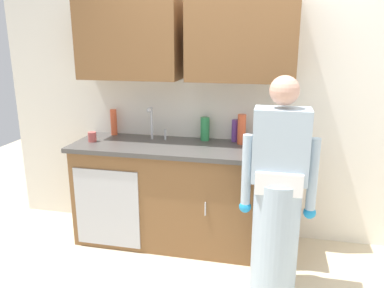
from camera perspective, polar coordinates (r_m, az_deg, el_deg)
The scene contains 12 objects.
kitchen_wall_with_uppers at distance 3.47m, azimuth 6.12°, elevation 9.24°, with size 4.80×0.44×2.70m.
counter_cabinet at distance 3.52m, azimuth -1.71°, elevation -7.89°, with size 1.90×0.62×0.90m.
countertop at distance 3.37m, azimuth -1.72°, elevation -0.52°, with size 1.96×0.66×0.04m, color #474442.
sink at distance 3.45m, azimuth -6.15°, elevation -0.12°, with size 0.50×0.36×0.35m.
person_at_sink at distance 2.83m, azimuth 12.69°, elevation -9.01°, with size 0.55×0.34×1.62m.
bottle_cleaner_spray at distance 3.50m, azimuth 1.97°, elevation 2.29°, with size 0.08×0.08×0.22m, color #2D8C4C.
bottle_water_short at distance 3.40m, azimuth 7.48°, elevation 2.22°, with size 0.07×0.07×0.27m, color #E05933.
bottle_water_tall at distance 3.49m, azimuth 6.51°, elevation 2.00°, with size 0.06×0.06×0.20m, color #66388C.
bottle_soap at distance 3.79m, azimuth -11.70°, elevation 3.24°, with size 0.06×0.06×0.25m, color #E05933.
cup_by_sink at distance 3.59m, azimuth -14.80°, elevation 1.05°, with size 0.08×0.08×0.09m, color #B24C47.
knife_on_counter at distance 3.07m, azimuth 11.06°, elevation -1.94°, with size 0.24×0.02×0.01m, color silver.
sponge at distance 3.39m, azimuth 12.58°, elevation -0.18°, with size 0.11×0.07×0.03m, color #4CBF4C.
Camera 1 is at (0.25, -2.44, 1.84)m, focal length 35.41 mm.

